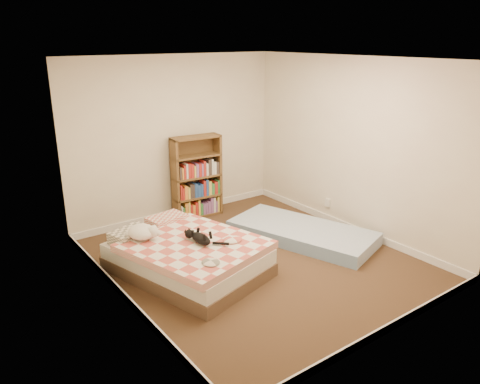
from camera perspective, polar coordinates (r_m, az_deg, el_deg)
room at (r=5.66m, az=1.93°, el=2.61°), size 3.51×4.01×2.51m
bed at (r=5.76m, az=-6.57°, el=-7.65°), size 1.68×2.06×0.48m
bookshelf at (r=7.42m, az=-5.36°, el=0.77°), size 0.80×0.33×1.30m
floor_mattress at (r=6.72m, az=7.57°, el=-4.95°), size 1.49×2.20×0.18m
black_cat at (r=5.55m, az=-4.93°, el=-5.56°), size 0.25×0.58×0.13m
white_dog at (r=5.73m, az=-11.77°, el=-4.78°), size 0.36×0.38×0.17m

